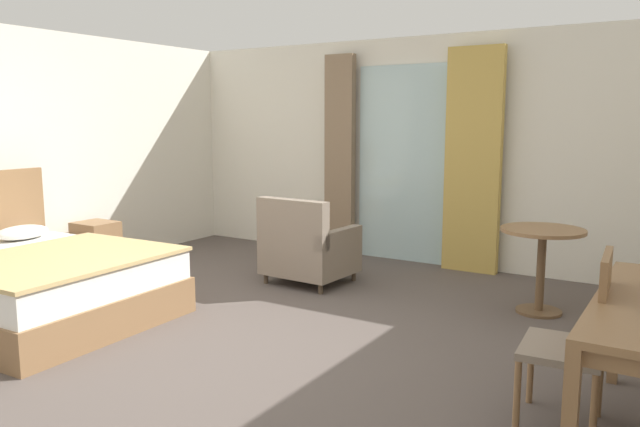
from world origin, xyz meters
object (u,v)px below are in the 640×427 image
(armchair_by_window, at_px, (307,249))
(round_cafe_table, at_px, (542,251))
(bed, at_px, (29,282))
(nightstand, at_px, (97,246))
(desk_chair, at_px, (580,333))

(armchair_by_window, relative_size, round_cafe_table, 1.20)
(bed, xyz_separation_m, round_cafe_table, (3.50, 2.34, 0.23))
(round_cafe_table, bearing_deg, bed, -146.20)
(nightstand, relative_size, round_cafe_table, 0.74)
(desk_chair, height_order, round_cafe_table, desk_chair)
(desk_chair, distance_m, round_cafe_table, 2.04)
(armchair_by_window, bearing_deg, nightstand, -160.88)
(nightstand, bearing_deg, round_cafe_table, 12.92)
(nightstand, xyz_separation_m, armchair_by_window, (2.19, 0.76, 0.08))
(nightstand, xyz_separation_m, desk_chair, (4.98, -0.95, 0.26))
(desk_chair, bearing_deg, nightstand, 169.25)
(nightstand, bearing_deg, desk_chair, -10.75)
(desk_chair, xyz_separation_m, round_cafe_table, (-0.62, 1.95, 0.01))
(bed, height_order, desk_chair, bed)
(bed, distance_m, desk_chair, 4.14)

